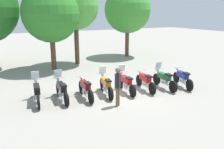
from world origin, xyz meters
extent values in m
plane|color=gray|center=(0.00, 0.00, 0.00)|extent=(80.00, 80.00, 0.00)
cylinder|color=black|center=(-3.74, 1.39, 0.32)|extent=(0.18, 0.65, 0.64)
cylinder|color=black|center=(-3.95, -0.15, 0.32)|extent=(0.18, 0.65, 0.64)
cube|color=silver|center=(-3.74, 1.39, 0.66)|extent=(0.17, 0.37, 0.04)
cube|color=black|center=(-3.84, 0.67, 0.67)|extent=(0.38, 0.98, 0.30)
cube|color=silver|center=(-3.84, 0.62, 0.40)|extent=(0.27, 0.43, 0.24)
cube|color=black|center=(-3.89, 0.27, 0.86)|extent=(0.30, 0.47, 0.08)
cylinder|color=silver|center=(-3.75, 1.30, 0.64)|extent=(0.08, 0.23, 0.64)
cylinder|color=silver|center=(-3.77, 1.21, 0.97)|extent=(0.62, 0.12, 0.04)
sphere|color=silver|center=(-3.75, 1.34, 0.85)|extent=(0.18, 0.18, 0.16)
cylinder|color=silver|center=(-4.04, 0.34, 0.34)|extent=(0.16, 0.70, 0.07)
cube|color=silver|center=(-3.76, 1.27, 1.17)|extent=(0.37, 0.18, 0.39)
cylinder|color=black|center=(-2.71, 1.16, 0.32)|extent=(0.13, 0.64, 0.64)
cylinder|color=black|center=(-2.78, -0.39, 0.32)|extent=(0.13, 0.64, 0.64)
cube|color=silver|center=(-2.71, 1.16, 0.66)|extent=(0.14, 0.36, 0.04)
cube|color=black|center=(-2.74, 0.43, 0.67)|extent=(0.30, 0.96, 0.30)
cube|color=silver|center=(-2.75, 0.38, 0.40)|extent=(0.24, 0.41, 0.24)
cube|color=black|center=(-2.76, 0.03, 0.86)|extent=(0.26, 0.45, 0.08)
cylinder|color=silver|center=(-2.72, 1.07, 0.64)|extent=(0.06, 0.23, 0.64)
cylinder|color=silver|center=(-2.72, 0.98, 0.97)|extent=(0.62, 0.06, 0.04)
sphere|color=silver|center=(-2.71, 1.11, 0.85)|extent=(0.17, 0.17, 0.16)
cylinder|color=silver|center=(-2.92, 0.09, 0.34)|extent=(0.10, 0.70, 0.07)
cube|color=silver|center=(-2.72, 1.04, 1.17)|extent=(0.37, 0.15, 0.39)
cylinder|color=black|center=(-1.58, 0.90, 0.32)|extent=(0.15, 0.65, 0.64)
cylinder|color=black|center=(-1.71, -0.65, 0.32)|extent=(0.15, 0.65, 0.64)
cube|color=silver|center=(-1.58, 0.90, 0.66)|extent=(0.15, 0.37, 0.04)
cube|color=maroon|center=(-1.64, 0.18, 0.67)|extent=(0.34, 0.97, 0.30)
cube|color=silver|center=(-1.65, 0.13, 0.40)|extent=(0.25, 0.42, 0.24)
cube|color=black|center=(-1.68, -0.22, 0.86)|extent=(0.28, 0.46, 0.08)
cylinder|color=silver|center=(-1.59, 0.81, 0.64)|extent=(0.07, 0.23, 0.64)
cylinder|color=silver|center=(-1.60, 0.72, 0.97)|extent=(0.62, 0.09, 0.04)
sphere|color=silver|center=(-1.59, 0.85, 0.85)|extent=(0.17, 0.17, 0.16)
cylinder|color=silver|center=(-1.83, -0.16, 0.34)|extent=(0.13, 0.70, 0.07)
cylinder|color=black|center=(-0.40, 0.85, 0.32)|extent=(0.22, 0.65, 0.64)
cylinder|color=black|center=(-0.70, -0.67, 0.32)|extent=(0.22, 0.65, 0.64)
cube|color=silver|center=(-0.40, 0.85, 0.66)|extent=(0.19, 0.38, 0.04)
cube|color=orange|center=(-0.54, 0.14, 0.67)|extent=(0.44, 0.98, 0.30)
cube|color=silver|center=(-0.55, 0.09, 0.40)|extent=(0.29, 0.43, 0.24)
cube|color=black|center=(-0.62, -0.25, 0.86)|extent=(0.32, 0.48, 0.08)
cylinder|color=silver|center=(-0.42, 0.76, 0.64)|extent=(0.09, 0.23, 0.64)
cylinder|color=silver|center=(-0.44, 0.68, 0.97)|extent=(0.62, 0.15, 0.04)
sphere|color=silver|center=(-0.41, 0.80, 0.85)|extent=(0.19, 0.19, 0.16)
cylinder|color=silver|center=(-0.76, -0.17, 0.34)|extent=(0.20, 0.70, 0.07)
cube|color=silver|center=(-0.42, 0.73, 1.17)|extent=(0.38, 0.20, 0.39)
cylinder|color=black|center=(0.66, 0.71, 0.32)|extent=(0.19, 0.65, 0.64)
cylinder|color=black|center=(0.44, -0.83, 0.32)|extent=(0.19, 0.65, 0.64)
cube|color=silver|center=(0.66, 0.71, 0.66)|extent=(0.17, 0.37, 0.04)
cube|color=red|center=(0.56, -0.01, 0.67)|extent=(0.39, 0.98, 0.30)
cube|color=silver|center=(0.55, -0.06, 0.40)|extent=(0.27, 0.43, 0.24)
cube|color=black|center=(0.50, -0.41, 0.86)|extent=(0.30, 0.47, 0.08)
cylinder|color=silver|center=(0.64, 0.62, 0.64)|extent=(0.08, 0.23, 0.64)
cylinder|color=silver|center=(0.63, 0.53, 0.97)|extent=(0.62, 0.12, 0.04)
sphere|color=silver|center=(0.65, 0.66, 0.85)|extent=(0.18, 0.18, 0.16)
cylinder|color=silver|center=(0.35, -0.34, 0.34)|extent=(0.17, 0.70, 0.07)
cube|color=silver|center=(0.64, 0.59, 1.17)|extent=(0.37, 0.18, 0.39)
cylinder|color=black|center=(1.77, 0.54, 0.32)|extent=(0.20, 0.65, 0.64)
cylinder|color=black|center=(1.52, -0.99, 0.32)|extent=(0.20, 0.65, 0.64)
cube|color=silver|center=(1.77, 0.54, 0.66)|extent=(0.18, 0.37, 0.04)
cube|color=red|center=(1.66, -0.17, 0.67)|extent=(0.41, 0.98, 0.30)
cube|color=silver|center=(1.65, -0.22, 0.40)|extent=(0.28, 0.43, 0.24)
cube|color=black|center=(1.59, -0.57, 0.86)|extent=(0.31, 0.47, 0.08)
cylinder|color=silver|center=(1.76, 0.45, 0.64)|extent=(0.09, 0.23, 0.64)
cylinder|color=silver|center=(1.74, 0.36, 0.97)|extent=(0.62, 0.13, 0.04)
sphere|color=silver|center=(1.76, 0.49, 0.85)|extent=(0.18, 0.18, 0.16)
cylinder|color=silver|center=(1.44, -0.49, 0.34)|extent=(0.18, 0.70, 0.07)
cylinder|color=black|center=(2.82, 0.29, 0.32)|extent=(0.16, 0.65, 0.64)
cylinder|color=black|center=(2.67, -1.26, 0.32)|extent=(0.16, 0.65, 0.64)
cube|color=silver|center=(2.82, 0.29, 0.66)|extent=(0.16, 0.37, 0.04)
cube|color=#1E6033|center=(2.75, -0.44, 0.67)|extent=(0.36, 0.97, 0.30)
cube|color=silver|center=(2.75, -0.49, 0.40)|extent=(0.26, 0.42, 0.24)
cube|color=black|center=(2.71, -0.83, 0.86)|extent=(0.28, 0.46, 0.08)
cylinder|color=silver|center=(2.81, 0.20, 0.64)|extent=(0.07, 0.23, 0.64)
cylinder|color=silver|center=(2.81, 0.11, 0.97)|extent=(0.62, 0.10, 0.04)
sphere|color=silver|center=(2.82, 0.24, 0.85)|extent=(0.18, 0.18, 0.16)
cylinder|color=silver|center=(2.56, -0.77, 0.34)|extent=(0.14, 0.70, 0.07)
cube|color=silver|center=(2.81, 0.17, 1.17)|extent=(0.37, 0.17, 0.39)
cylinder|color=black|center=(4.07, 0.01, 0.32)|extent=(0.28, 0.64, 0.64)
cylinder|color=black|center=(3.62, -1.48, 0.32)|extent=(0.28, 0.64, 0.64)
cube|color=silver|center=(4.07, 0.01, 0.66)|extent=(0.22, 0.38, 0.04)
cube|color=navy|center=(3.86, -0.69, 0.67)|extent=(0.53, 0.98, 0.30)
cube|color=silver|center=(3.84, -0.73, 0.40)|extent=(0.33, 0.45, 0.24)
cube|color=black|center=(3.74, -1.07, 0.86)|extent=(0.36, 0.49, 0.08)
cylinder|color=silver|center=(4.04, -0.08, 0.64)|extent=(0.11, 0.23, 0.64)
cylinder|color=silver|center=(4.02, -0.16, 0.97)|extent=(0.60, 0.22, 0.04)
sphere|color=silver|center=(4.06, -0.04, 0.85)|extent=(0.20, 0.20, 0.16)
cylinder|color=silver|center=(3.60, -0.97, 0.34)|extent=(0.27, 0.69, 0.07)
cylinder|color=brown|center=(-0.83, -1.51, 0.43)|extent=(0.15, 0.15, 0.86)
cylinder|color=brown|center=(-0.70, -1.41, 0.43)|extent=(0.15, 0.15, 0.86)
cube|color=#262628|center=(-0.76, -1.46, 1.19)|extent=(0.30, 0.29, 0.65)
cylinder|color=#262628|center=(-0.89, -1.56, 1.20)|extent=(0.11, 0.11, 0.62)
cylinder|color=#262628|center=(-0.64, -1.37, 1.20)|extent=(0.11, 0.11, 0.62)
sphere|color=brown|center=(-0.76, -1.46, 1.66)|extent=(0.33, 0.33, 0.23)
cylinder|color=brown|center=(-1.46, 6.81, 1.28)|extent=(0.36, 0.36, 2.57)
sphere|color=#2D7A28|center=(-1.46, 6.81, 3.97)|extent=(4.01, 4.01, 4.01)
cylinder|color=brown|center=(0.69, 7.77, 1.63)|extent=(0.36, 0.36, 3.27)
sphere|color=#4C9E3D|center=(0.69, 7.77, 4.53)|extent=(3.62, 3.62, 3.62)
cylinder|color=brown|center=(6.01, 8.74, 1.40)|extent=(0.36, 0.36, 2.80)
sphere|color=#3D8E33|center=(6.01, 8.74, 4.27)|extent=(4.22, 4.22, 4.22)
camera|label=1|loc=(-5.55, -9.87, 4.08)|focal=37.21mm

